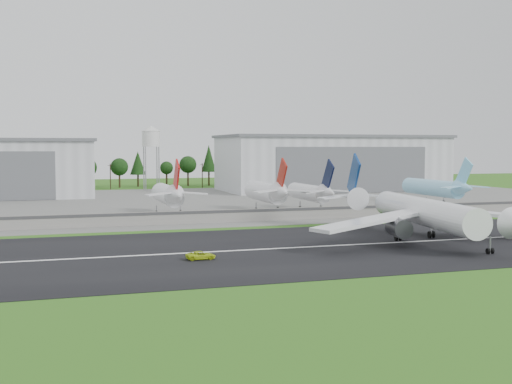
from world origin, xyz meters
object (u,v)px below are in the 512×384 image
object	(u,v)px
parked_jet_red_a	(169,194)
parked_jet_skyblue	(438,188)
main_airliner	(426,219)
parked_jet_navy	(312,192)
parked_jet_red_b	(269,192)
ground_vehicle	(201,255)

from	to	relation	value
parked_jet_red_a	parked_jet_skyblue	xyz separation A→B (m)	(92.47, 5.00, -0.08)
main_airliner	parked_jet_red_a	size ratio (longest dim) A/B	1.89
parked_jet_skyblue	parked_jet_navy	bearing A→B (deg)	-173.99
main_airliner	parked_jet_navy	bearing A→B (deg)	-83.72
parked_jet_red_a	parked_jet_navy	bearing A→B (deg)	-0.07
parked_jet_red_b	parked_jet_navy	size ratio (longest dim) A/B	1.00
ground_vehicle	parked_jet_skyblue	size ratio (longest dim) A/B	0.14
main_airliner	parked_jet_skyblue	xyz separation A→B (m)	(50.27, 71.99, 1.18)
parked_jet_red_a	parked_jet_red_b	bearing A→B (deg)	0.03
ground_vehicle	parked_jet_navy	world-z (taller)	parked_jet_navy
main_airliner	parked_jet_red_b	xyz separation A→B (m)	(-11.96, 67.01, 1.38)
parked_jet_red_b	parked_jet_skyblue	world-z (taller)	parked_jet_red_b
main_airliner	ground_vehicle	size ratio (longest dim) A/B	11.28
parked_jet_navy	parked_jet_skyblue	size ratio (longest dim) A/B	0.84
parked_jet_navy	main_airliner	bearing A→B (deg)	-92.01
main_airliner	parked_jet_navy	world-z (taller)	main_airliner
parked_jet_red_b	parked_jet_navy	distance (m)	14.31
parked_jet_red_a	main_airliner	bearing A→B (deg)	-57.79
parked_jet_red_a	parked_jet_navy	xyz separation A→B (m)	(44.54, -0.05, -0.29)
parked_jet_red_b	parked_jet_navy	xyz separation A→B (m)	(14.30, -0.07, -0.40)
ground_vehicle	parked_jet_skyblue	xyz separation A→B (m)	(99.88, 78.94, 5.25)
ground_vehicle	parked_jet_red_b	size ratio (longest dim) A/B	0.17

